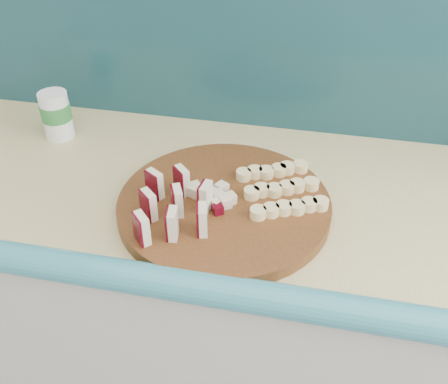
% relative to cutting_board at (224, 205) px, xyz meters
% --- Properties ---
extents(kitchen_counter, '(2.20, 0.63, 0.91)m').
position_rel_cutting_board_xyz_m(kitchen_counter, '(0.32, 0.08, -0.47)').
color(kitchen_counter, beige).
rests_on(kitchen_counter, ground).
extents(backsplash, '(2.20, 0.02, 0.50)m').
position_rel_cutting_board_xyz_m(backsplash, '(0.32, 0.37, 0.24)').
color(backsplash, teal).
rests_on(backsplash, kitchen_counter).
extents(cutting_board, '(0.57, 0.57, 0.03)m').
position_rel_cutting_board_xyz_m(cutting_board, '(0.00, 0.00, 0.00)').
color(cutting_board, '#4D2710').
rests_on(cutting_board, kitchen_counter).
extents(apple_wedges, '(0.15, 0.20, 0.06)m').
position_rel_cutting_board_xyz_m(apple_wedges, '(-0.09, -0.07, 0.04)').
color(apple_wedges, beige).
rests_on(apple_wedges, cutting_board).
extents(apple_chunks, '(0.07, 0.07, 0.02)m').
position_rel_cutting_board_xyz_m(apple_chunks, '(-0.03, -0.01, 0.02)').
color(apple_chunks, '#F8E8C6').
rests_on(apple_chunks, cutting_board).
extents(banana_slices, '(0.20, 0.20, 0.02)m').
position_rel_cutting_board_xyz_m(banana_slices, '(0.11, 0.05, 0.02)').
color(banana_slices, '#F6DC96').
rests_on(banana_slices, cutting_board).
extents(canister, '(0.07, 0.07, 0.12)m').
position_rel_cutting_board_xyz_m(canister, '(-0.46, 0.21, 0.05)').
color(canister, white).
rests_on(canister, kitchen_counter).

